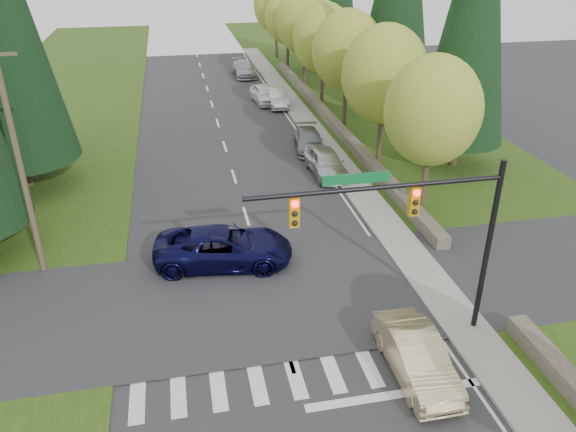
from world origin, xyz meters
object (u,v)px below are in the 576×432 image
object	(u,v)px
sedan_champagne	(416,356)
parked_car_d	(264,94)
parked_car_a	(326,162)
suv_navy	(224,247)
parked_car_e	(244,69)
parked_car_b	(309,140)
parked_car_c	(278,98)

from	to	relation	value
sedan_champagne	parked_car_d	size ratio (longest dim) A/B	1.01
parked_car_d	parked_car_a	bearing A→B (deg)	-92.04
suv_navy	parked_car_d	xyz separation A→B (m)	(6.16, 26.00, -0.08)
parked_car_e	parked_car_b	bearing A→B (deg)	-87.08
sedan_champagne	parked_car_d	xyz separation A→B (m)	(0.56, 34.40, 0.02)
sedan_champagne	suv_navy	distance (m)	10.09
suv_navy	parked_car_b	size ratio (longest dim) A/B	1.34
parked_car_c	parked_car_e	world-z (taller)	parked_car_e
parked_car_b	parked_car_d	xyz separation A→B (m)	(-1.03, 12.32, 0.11)
suv_navy	parked_car_e	size ratio (longest dim) A/B	1.16
parked_car_d	parked_car_e	bearing A→B (deg)	86.48
sedan_champagne	parked_car_b	world-z (taller)	sedan_champagne
suv_navy	parked_car_b	xyz separation A→B (m)	(7.19, 13.69, -0.19)
sedan_champagne	parked_car_c	xyz separation A→B (m)	(1.51, 33.11, -0.03)
suv_navy	parked_car_e	world-z (taller)	suv_navy
parked_car_b	parked_car_c	xyz separation A→B (m)	(-0.08, 11.03, 0.06)
suv_navy	parked_car_e	distance (m)	36.91
parked_car_b	parked_car_e	world-z (taller)	parked_car_e
parked_car_d	parked_car_e	xyz separation A→B (m)	(-0.37, 10.45, -0.01)
sedan_champagne	suv_navy	bearing A→B (deg)	123.47
sedan_champagne	parked_car_e	distance (m)	44.85
parked_car_c	parked_car_e	distance (m)	11.81
parked_car_c	suv_navy	bearing A→B (deg)	-102.91
parked_car_e	suv_navy	bearing A→B (deg)	-99.63
suv_navy	parked_car_c	distance (m)	25.71
suv_navy	parked_car_a	distance (m)	11.64
parked_car_a	parked_car_c	distance (m)	15.55
parked_car_e	parked_car_a	bearing A→B (deg)	-87.66
suv_navy	parked_car_a	world-z (taller)	suv_navy
sedan_champagne	parked_car_a	world-z (taller)	parked_car_a
parked_car_b	parked_car_c	bearing A→B (deg)	97.95
sedan_champagne	parked_car_b	bearing A→B (deg)	85.64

